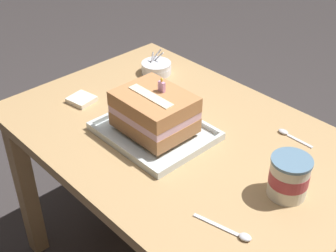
{
  "coord_description": "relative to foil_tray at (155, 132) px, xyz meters",
  "views": [
    {
      "loc": [
        0.83,
        -0.84,
        1.54
      ],
      "look_at": [
        -0.03,
        -0.03,
        0.73
      ],
      "focal_mm": 49.55,
      "sensor_mm": 36.0,
      "label": 1
    }
  ],
  "objects": [
    {
      "name": "serving_spoon_near_tray",
      "position": [
        0.44,
        -0.14,
        -0.0
      ],
      "size": [
        0.16,
        0.05,
        0.01
      ],
      "color": "silver",
      "rests_on": "dining_table"
    },
    {
      "name": "foil_tray",
      "position": [
        0.0,
        0.0,
        0.0
      ],
      "size": [
        0.34,
        0.28,
        0.02
      ],
      "color": "silver",
      "rests_on": "dining_table"
    },
    {
      "name": "napkin_pile",
      "position": [
        -0.32,
        -0.06,
        0.0
      ],
      "size": [
        0.09,
        0.09,
        0.02
      ],
      "color": "silver",
      "rests_on": "dining_table"
    },
    {
      "name": "ice_cream_tub",
      "position": [
        0.44,
        0.07,
        0.05
      ],
      "size": [
        0.11,
        0.11,
        0.12
      ],
      "color": "silver",
      "rests_on": "dining_table"
    },
    {
      "name": "serving_spoon_by_bowls",
      "position": [
        0.29,
        0.3,
        -0.0
      ],
      "size": [
        0.12,
        0.02,
        0.01
      ],
      "color": "silver",
      "rests_on": "dining_table"
    },
    {
      "name": "bowl_stack",
      "position": [
        -0.3,
        0.28,
        0.02
      ],
      "size": [
        0.11,
        0.11,
        0.09
      ],
      "color": "white",
      "rests_on": "dining_table"
    },
    {
      "name": "birthday_cake",
      "position": [
        0.0,
        0.0,
        0.08
      ],
      "size": [
        0.22,
        0.18,
        0.16
      ],
      "color": "#B87A4A",
      "rests_on": "foil_tray"
    },
    {
      "name": "dining_table",
      "position": [
        0.06,
        0.06,
        -0.11
      ],
      "size": [
        1.15,
        0.77,
        0.7
      ],
      "color": "tan",
      "rests_on": "ground_plane"
    }
  ]
}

